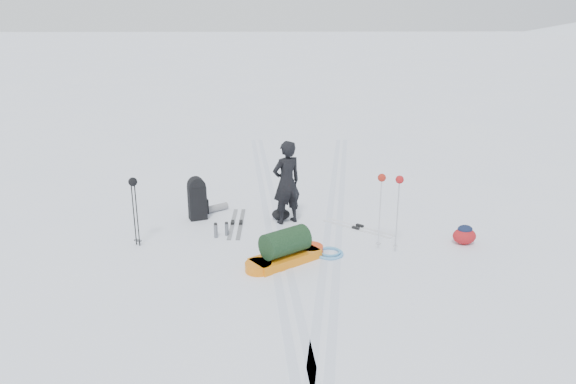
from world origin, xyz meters
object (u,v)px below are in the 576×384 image
at_px(skier, 287,183).
at_px(ski_poles_black, 133,190).
at_px(pulk_sled, 285,250).
at_px(expedition_rucksack, 200,199).

xyz_separation_m(skier, ski_poles_black, (-2.95, -1.15, 0.23)).
distance_m(pulk_sled, ski_poles_black, 3.13).
bearing_deg(ski_poles_black, expedition_rucksack, 32.58).
xyz_separation_m(expedition_rucksack, ski_poles_black, (-1.05, -1.48, 0.70)).
bearing_deg(expedition_rucksack, ski_poles_black, -145.40).
bearing_deg(pulk_sled, skier, 51.79).
distance_m(skier, ski_poles_black, 3.17).
height_order(pulk_sled, expedition_rucksack, expedition_rucksack).
bearing_deg(expedition_rucksack, skier, -30.15).
height_order(skier, ski_poles_black, skier).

